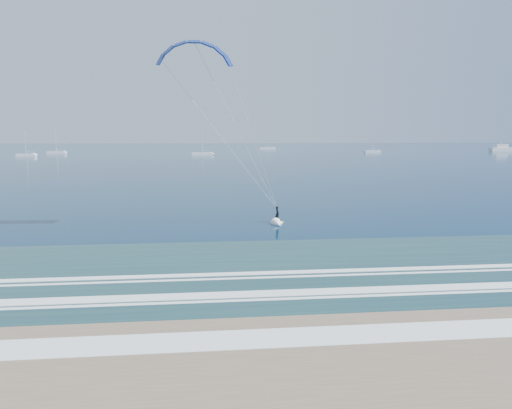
{
  "coord_description": "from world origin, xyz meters",
  "views": [
    {
      "loc": [
        2.53,
        -20.03,
        9.36
      ],
      "look_at": [
        6.92,
        23.62,
        2.55
      ],
      "focal_mm": 32.0,
      "sensor_mm": 36.0,
      "label": 1
    }
  ],
  "objects_px": {
    "sailboat_0": "(26,155)",
    "sailboat_2": "(202,154)",
    "sailboat_3": "(267,148)",
    "motor_yacht": "(502,148)",
    "sailboat_4": "(372,151)",
    "kitesurfer_rig": "(237,128)",
    "sailboat_1": "(57,152)"
  },
  "relations": [
    {
      "from": "sailboat_0",
      "to": "sailboat_4",
      "type": "xyz_separation_m",
      "value": [
        156.72,
        22.95,
        0.0
      ]
    },
    {
      "from": "motor_yacht",
      "to": "sailboat_1",
      "type": "distance_m",
      "value": 230.5
    },
    {
      "from": "motor_yacht",
      "to": "sailboat_3",
      "type": "xyz_separation_m",
      "value": [
        -123.23,
        44.46,
        -0.83
      ]
    },
    {
      "from": "sailboat_0",
      "to": "sailboat_3",
      "type": "bearing_deg",
      "value": 35.81
    },
    {
      "from": "sailboat_0",
      "to": "sailboat_4",
      "type": "relative_size",
      "value": 0.97
    },
    {
      "from": "sailboat_0",
      "to": "sailboat_4",
      "type": "distance_m",
      "value": 158.39
    },
    {
      "from": "kitesurfer_rig",
      "to": "sailboat_0",
      "type": "xyz_separation_m",
      "value": [
        -78.63,
        153.53,
        -9.28
      ]
    },
    {
      "from": "sailboat_4",
      "to": "kitesurfer_rig",
      "type": "bearing_deg",
      "value": -113.87
    },
    {
      "from": "motor_yacht",
      "to": "sailboat_2",
      "type": "height_order",
      "value": "sailboat_2"
    },
    {
      "from": "sailboat_4",
      "to": "sailboat_1",
      "type": "bearing_deg",
      "value": 178.6
    },
    {
      "from": "kitesurfer_rig",
      "to": "sailboat_0",
      "type": "bearing_deg",
      "value": 117.12
    },
    {
      "from": "kitesurfer_rig",
      "to": "sailboat_4",
      "type": "height_order",
      "value": "kitesurfer_rig"
    },
    {
      "from": "sailboat_3",
      "to": "sailboat_4",
      "type": "xyz_separation_m",
      "value": [
        46.0,
        -56.94,
        -0.01
      ]
    },
    {
      "from": "sailboat_0",
      "to": "sailboat_1",
      "type": "bearing_deg",
      "value": 82.28
    },
    {
      "from": "sailboat_1",
      "to": "sailboat_3",
      "type": "distance_m",
      "value": 119.59
    },
    {
      "from": "sailboat_2",
      "to": "sailboat_4",
      "type": "height_order",
      "value": "sailboat_2"
    },
    {
      "from": "sailboat_1",
      "to": "kitesurfer_rig",
      "type": "bearing_deg",
      "value": -67.4
    },
    {
      "from": "motor_yacht",
      "to": "sailboat_2",
      "type": "relative_size",
      "value": 1.11
    },
    {
      "from": "motor_yacht",
      "to": "sailboat_0",
      "type": "height_order",
      "value": "sailboat_0"
    },
    {
      "from": "kitesurfer_rig",
      "to": "motor_yacht",
      "type": "xyz_separation_m",
      "value": [
        155.33,
        188.96,
        -8.43
      ]
    },
    {
      "from": "kitesurfer_rig",
      "to": "sailboat_2",
      "type": "distance_m",
      "value": 159.25
    },
    {
      "from": "sailboat_2",
      "to": "kitesurfer_rig",
      "type": "bearing_deg",
      "value": -87.84
    },
    {
      "from": "sailboat_0",
      "to": "sailboat_4",
      "type": "bearing_deg",
      "value": 8.33
    },
    {
      "from": "kitesurfer_rig",
      "to": "sailboat_1",
      "type": "xyz_separation_m",
      "value": [
        -75.01,
        180.22,
        -9.27
      ]
    },
    {
      "from": "sailboat_3",
      "to": "sailboat_4",
      "type": "height_order",
      "value": "sailboat_3"
    },
    {
      "from": "kitesurfer_rig",
      "to": "sailboat_3",
      "type": "xyz_separation_m",
      "value": [
        32.1,
        233.42,
        -9.26
      ]
    },
    {
      "from": "sailboat_3",
      "to": "sailboat_1",
      "type": "bearing_deg",
      "value": -153.59
    },
    {
      "from": "sailboat_0",
      "to": "sailboat_2",
      "type": "height_order",
      "value": "sailboat_2"
    },
    {
      "from": "sailboat_1",
      "to": "sailboat_4",
      "type": "bearing_deg",
      "value": -1.4
    },
    {
      "from": "sailboat_0",
      "to": "sailboat_3",
      "type": "distance_m",
      "value": 136.54
    },
    {
      "from": "sailboat_4",
      "to": "sailboat_2",
      "type": "bearing_deg",
      "value": -168.17
    },
    {
      "from": "motor_yacht",
      "to": "sailboat_3",
      "type": "height_order",
      "value": "sailboat_3"
    }
  ]
}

